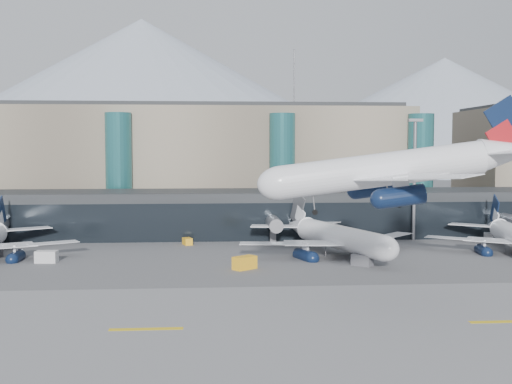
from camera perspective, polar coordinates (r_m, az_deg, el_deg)
ground at (r=87.09m, az=4.63°, el=-9.07°), size 900.00×900.00×0.00m
runway_strip at (r=72.76m, az=6.49°, el=-11.71°), size 400.00×40.00×0.04m
runway_markings at (r=72.75m, az=6.49°, el=-11.69°), size 128.00×1.00×0.02m
concourse at (r=142.90m, az=1.08°, el=-1.89°), size 170.00×27.00×10.00m
terminal_main at (r=174.25m, az=-8.12°, el=2.58°), size 130.00×30.00×31.00m
teal_towers at (r=157.92m, az=-4.88°, el=1.94°), size 116.40×19.40×46.00m
mountain_ridge at (r=465.44m, az=-0.63°, el=7.24°), size 910.00×400.00×110.00m
lightmast_mid at (r=138.78m, az=13.91°, el=1.72°), size 3.00×1.20×25.60m
hero_jet at (r=82.96m, az=13.53°, el=2.92°), size 36.36×37.51×12.08m
jet_parked_mid at (r=119.36m, az=6.65°, el=-3.25°), size 36.13×38.34×12.32m
veh_a at (r=115.56m, az=-18.11°, el=-5.49°), size 3.77×2.34×2.03m
veh_b at (r=130.30m, az=-6.12°, el=-4.39°), size 2.21×2.78×1.40m
veh_c at (r=108.55m, az=9.42°, el=-5.99°), size 3.70×3.58×1.88m
veh_d at (r=142.99m, az=19.96°, el=-3.79°), size 2.52×3.39×1.73m
veh_g at (r=123.63m, az=10.72°, el=-4.91°), size 2.50×2.54×1.31m
veh_h at (r=104.07m, az=-1.02°, el=-6.31°), size 4.23×3.93×2.10m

